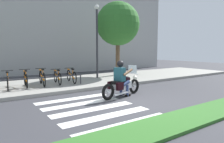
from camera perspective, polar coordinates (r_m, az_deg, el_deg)
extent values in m
plane|color=#38383D|center=(7.15, 4.32, -8.75)|extent=(48.00, 48.00, 0.00)
cube|color=#336B28|center=(5.65, 19.06, -12.74)|extent=(24.00, 1.10, 0.08)
cube|color=gray|center=(11.16, -11.16, -3.05)|extent=(24.00, 4.40, 0.15)
cube|color=white|center=(5.17, 3.98, -14.63)|extent=(2.80, 0.40, 0.01)
cube|color=white|center=(5.78, -1.07, -12.34)|extent=(2.80, 0.40, 0.01)
cube|color=white|center=(6.43, -5.06, -10.43)|extent=(2.80, 0.40, 0.01)
cube|color=white|center=(7.12, -8.27, -8.84)|extent=(2.80, 0.40, 0.01)
cube|color=white|center=(7.82, -10.89, -7.52)|extent=(2.80, 0.40, 0.01)
torus|color=black|center=(8.62, 6.24, -4.12)|extent=(0.62, 0.24, 0.61)
cylinder|color=silver|center=(8.62, 6.24, -4.12)|extent=(0.13, 0.12, 0.11)
torus|color=black|center=(7.42, -1.09, -5.75)|extent=(0.62, 0.24, 0.61)
cylinder|color=silver|center=(7.42, -1.09, -5.75)|extent=(0.13, 0.12, 0.11)
cube|color=silver|center=(7.98, 2.86, -3.90)|extent=(0.91, 0.47, 0.28)
ellipsoid|color=black|center=(8.11, 3.85, -2.17)|extent=(0.57, 0.39, 0.22)
cube|color=black|center=(7.79, 1.83, -3.02)|extent=(0.61, 0.40, 0.10)
cube|color=black|center=(7.82, -0.23, -3.80)|extent=(0.34, 0.19, 0.28)
cube|color=black|center=(7.54, 2.23, -4.18)|extent=(0.34, 0.19, 0.28)
cylinder|color=silver|center=(8.41, 5.64, -0.54)|extent=(0.17, 0.61, 0.03)
sphere|color=white|center=(8.60, 6.46, -1.74)|extent=(0.18, 0.18, 0.18)
cube|color=silver|center=(8.42, 5.78, 0.70)|extent=(0.13, 0.40, 0.32)
cylinder|color=silver|center=(7.72, 2.63, -6.23)|extent=(0.78, 0.25, 0.08)
cube|color=#1E4C59|center=(7.80, 2.17, -0.79)|extent=(0.34, 0.45, 0.52)
sphere|color=black|center=(7.78, 2.33, 2.16)|extent=(0.26, 0.26, 0.26)
cylinder|color=brown|center=(8.10, 2.04, 0.03)|extent=(0.53, 0.20, 0.26)
cylinder|color=brown|center=(7.83, 4.49, -0.20)|extent=(0.53, 0.20, 0.26)
cylinder|color=navy|center=(8.06, 1.99, -3.14)|extent=(0.46, 0.23, 0.24)
cylinder|color=navy|center=(8.21, 2.53, -5.16)|extent=(0.11, 0.11, 0.46)
cube|color=black|center=(8.28, 2.70, -6.39)|extent=(0.26, 0.15, 0.08)
cylinder|color=navy|center=(7.86, 3.76, -3.39)|extent=(0.46, 0.23, 0.24)
cylinder|color=navy|center=(8.01, 4.28, -5.45)|extent=(0.11, 0.11, 0.46)
cube|color=black|center=(8.08, 4.45, -6.72)|extent=(0.26, 0.15, 0.08)
torus|color=black|center=(10.39, -27.25, -2.06)|extent=(0.13, 0.64, 0.64)
torus|color=black|center=(9.33, -27.23, -2.92)|extent=(0.13, 0.64, 0.64)
cylinder|color=orange|center=(9.85, -27.26, -2.09)|extent=(0.18, 0.95, 0.26)
cylinder|color=orange|center=(9.57, -27.30, -1.33)|extent=(0.04, 0.04, 0.39)
cube|color=black|center=(9.55, -27.36, -0.16)|extent=(0.12, 0.21, 0.06)
cylinder|color=black|center=(10.24, -27.37, 0.22)|extent=(0.48, 0.09, 0.03)
cube|color=orange|center=(10.35, -27.35, -0.16)|extent=(0.11, 0.29, 0.04)
torus|color=black|center=(10.46, -23.26, -1.79)|extent=(0.13, 0.65, 0.65)
torus|color=black|center=(9.50, -22.83, -2.53)|extent=(0.13, 0.65, 0.65)
cylinder|color=orange|center=(9.97, -23.07, -1.76)|extent=(0.17, 0.87, 0.24)
cylinder|color=orange|center=(9.71, -23.00, -0.97)|extent=(0.04, 0.04, 0.40)
cube|color=black|center=(9.69, -23.05, 0.20)|extent=(0.12, 0.21, 0.06)
cylinder|color=black|center=(10.32, -23.32, 0.53)|extent=(0.48, 0.09, 0.03)
cube|color=orange|center=(10.42, -23.34, 0.13)|extent=(0.11, 0.29, 0.04)
torus|color=black|center=(10.65, -19.39, -1.48)|extent=(0.14, 0.66, 0.66)
torus|color=black|center=(9.64, -18.53, -2.22)|extent=(0.14, 0.66, 0.66)
cylinder|color=orange|center=(10.14, -19.00, -1.45)|extent=(0.17, 0.92, 0.25)
cylinder|color=orange|center=(9.86, -18.81, -0.66)|extent=(0.04, 0.04, 0.40)
cube|color=black|center=(9.84, -18.85, 0.51)|extent=(0.12, 0.21, 0.06)
cylinder|color=black|center=(10.50, -19.40, 0.83)|extent=(0.48, 0.09, 0.03)
cube|color=orange|center=(10.61, -19.46, 0.43)|extent=(0.11, 0.29, 0.04)
torus|color=black|center=(10.84, -15.61, -1.40)|extent=(0.12, 0.60, 0.60)
torus|color=black|center=(9.89, -14.45, -2.08)|extent=(0.12, 0.60, 0.60)
cylinder|color=orange|center=(10.36, -15.07, -1.39)|extent=(0.17, 0.88, 0.24)
cylinder|color=orange|center=(10.10, -14.79, -0.70)|extent=(0.04, 0.04, 0.37)
cube|color=black|center=(10.08, -14.82, 0.34)|extent=(0.12, 0.21, 0.06)
cylinder|color=black|center=(10.70, -15.56, 0.64)|extent=(0.48, 0.09, 0.03)
cube|color=orange|center=(10.80, -15.66, 0.31)|extent=(0.11, 0.29, 0.04)
torus|color=black|center=(11.14, -12.07, -1.08)|extent=(0.13, 0.61, 0.61)
torus|color=black|center=(10.12, -10.49, -1.76)|extent=(0.13, 0.61, 0.61)
cylinder|color=orange|center=(10.62, -11.33, -1.07)|extent=(0.18, 0.95, 0.26)
cylinder|color=orange|center=(10.35, -10.94, -0.38)|extent=(0.04, 0.04, 0.37)
cube|color=black|center=(10.33, -10.96, 0.65)|extent=(0.12, 0.21, 0.06)
cylinder|color=black|center=(10.99, -11.98, 0.95)|extent=(0.48, 0.09, 0.03)
cube|color=orange|center=(11.10, -12.11, 0.62)|extent=(0.11, 0.29, 0.04)
cylinder|color=#333338|center=(9.51, -20.25, -1.71)|extent=(4.28, 0.07, 0.07)
cylinder|color=#333338|center=(10.25, -8.81, -2.13)|extent=(0.06, 0.06, 0.45)
cylinder|color=#2D2D33|center=(12.20, -4.22, 7.34)|extent=(0.12, 0.12, 4.19)
sphere|color=white|center=(12.44, -4.30, 17.59)|extent=(0.28, 0.28, 0.28)
cylinder|color=brown|center=(13.54, 1.61, 3.72)|extent=(0.27, 0.27, 2.53)
sphere|color=#2D6B28|center=(13.63, 1.64, 13.25)|extent=(2.84, 2.84, 2.84)
cube|color=#9E9E9E|center=(16.57, -19.54, 13.67)|extent=(24.00, 1.20, 8.21)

